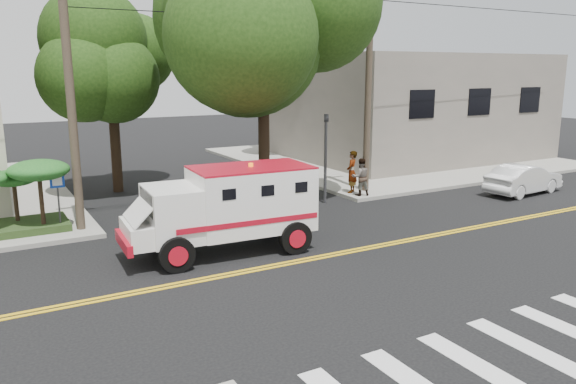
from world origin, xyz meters
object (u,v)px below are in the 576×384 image
armored_truck (229,205)px  parked_sedan (524,179)px  pedestrian_a (352,172)px  pedestrian_b (361,177)px

armored_truck → parked_sedan: (14.42, 1.06, -0.79)m
parked_sedan → pedestrian_a: pedestrian_a is taller
armored_truck → pedestrian_a: bearing=33.5°
parked_sedan → pedestrian_b: size_ratio=2.51×
armored_truck → parked_sedan: armored_truck is taller
pedestrian_a → pedestrian_b: bearing=48.8°
armored_truck → pedestrian_b: bearing=29.7°
armored_truck → pedestrian_b: (7.61, 3.75, -0.51)m
armored_truck → pedestrian_a: (7.61, 4.38, -0.39)m
armored_truck → pedestrian_a: size_ratio=3.16×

